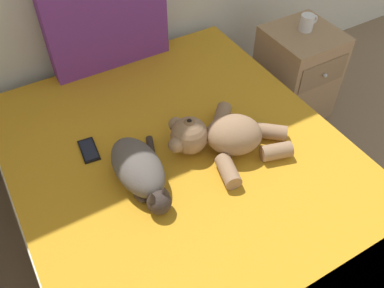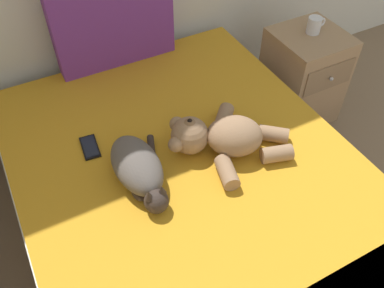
% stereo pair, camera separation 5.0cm
% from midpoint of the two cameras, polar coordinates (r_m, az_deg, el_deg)
% --- Properties ---
extents(bed, '(1.50, 1.97, 0.50)m').
position_cam_midpoint_polar(bed, '(2.00, -0.75, -8.08)').
color(bed, '#9E7A56').
rests_on(bed, ground_plane).
extents(patterned_cushion, '(0.66, 0.11, 0.50)m').
position_cam_midpoint_polar(patterned_cushion, '(2.30, -12.34, 16.10)').
color(patterned_cushion, '#72338C').
rests_on(patterned_cushion, bed).
extents(cat, '(0.25, 0.42, 0.15)m').
position_cam_midpoint_polar(cat, '(1.72, -8.09, -3.63)').
color(cat, '#59514C').
rests_on(cat, bed).
extents(teddy_bear, '(0.56, 0.45, 0.18)m').
position_cam_midpoint_polar(teddy_bear, '(1.83, 3.27, 1.11)').
color(teddy_bear, '#937051').
rests_on(teddy_bear, bed).
extents(cell_phone, '(0.09, 0.15, 0.01)m').
position_cam_midpoint_polar(cell_phone, '(1.93, -14.86, -0.84)').
color(cell_phone, black).
rests_on(cell_phone, bed).
extents(nightstand, '(0.41, 0.44, 0.59)m').
position_cam_midpoint_polar(nightstand, '(2.72, 13.74, 9.45)').
color(nightstand, '#9E7A56').
rests_on(nightstand, ground_plane).
extents(mug, '(0.12, 0.08, 0.09)m').
position_cam_midpoint_polar(mug, '(2.56, 15.13, 15.96)').
color(mug, silver).
rests_on(mug, nightstand).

